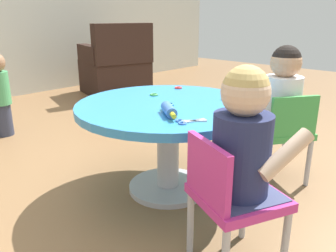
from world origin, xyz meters
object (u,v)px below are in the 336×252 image
(armchair_dark, at_px, (116,69))
(craft_scissors, at_px, (187,121))
(child_chair_right, at_px, (282,132))
(rolling_pin, at_px, (169,110))
(craft_table, at_px, (168,123))
(child_chair_left, at_px, (230,197))
(seated_child_right, at_px, (282,92))
(seated_child_left, at_px, (243,138))

(armchair_dark, xyz_separation_m, craft_scissors, (-1.55, -2.43, 0.20))
(child_chair_right, distance_m, craft_scissors, 0.75)
(child_chair_right, distance_m, rolling_pin, 0.76)
(craft_table, bearing_deg, craft_scissors, -123.01)
(child_chair_left, height_order, craft_scissors, child_chair_left)
(craft_table, bearing_deg, child_chair_right, -37.18)
(seated_child_right, xyz_separation_m, armchair_dark, (0.82, 2.52, -0.22))
(seated_child_left, xyz_separation_m, rolling_pin, (0.10, 0.46, -0.00))
(child_chair_left, bearing_deg, seated_child_left, -23.66)
(craft_table, relative_size, seated_child_left, 1.89)
(craft_table, bearing_deg, armchair_dark, 57.53)
(seated_child_right, xyz_separation_m, rolling_pin, (-0.71, 0.21, -0.00))
(seated_child_right, relative_size, armchair_dark, 0.58)
(rolling_pin, bearing_deg, craft_table, 44.07)
(seated_child_right, bearing_deg, child_chair_left, -165.15)
(craft_table, xyz_separation_m, craft_scissors, (-0.19, -0.29, 0.11))
(armchair_dark, bearing_deg, child_chair_left, -121.27)
(craft_table, bearing_deg, seated_child_right, -33.74)
(seated_child_right, relative_size, craft_scissors, 3.61)
(seated_child_right, relative_size, rolling_pin, 2.55)
(child_chair_left, xyz_separation_m, child_chair_right, (0.83, 0.19, 0.00))
(seated_child_left, distance_m, craft_scissors, 0.33)
(child_chair_right, height_order, craft_scissors, child_chair_right)
(seated_child_left, distance_m, rolling_pin, 0.47)
(craft_table, xyz_separation_m, child_chair_left, (-0.30, -0.59, -0.09))
(seated_child_right, bearing_deg, craft_table, 146.26)
(child_chair_right, xyz_separation_m, craft_scissors, (-0.71, 0.12, 0.20))
(child_chair_left, height_order, rolling_pin, rolling_pin)
(child_chair_right, xyz_separation_m, seated_child_right, (0.02, 0.03, 0.23))
(seated_child_right, distance_m, craft_scissors, 0.74)
(craft_table, distance_m, child_chair_left, 0.67)
(child_chair_right, bearing_deg, craft_table, 142.82)
(rolling_pin, bearing_deg, armchair_dark, 56.46)
(craft_table, xyz_separation_m, seated_child_right, (0.55, -0.37, 0.14))
(craft_table, relative_size, craft_scissors, 6.84)
(seated_child_left, relative_size, craft_scissors, 3.61)
(seated_child_left, distance_m, child_chair_right, 0.85)
(child_chair_right, height_order, seated_child_right, seated_child_right)
(child_chair_left, relative_size, seated_child_left, 1.05)
(craft_table, distance_m, child_chair_right, 0.67)
(craft_table, height_order, craft_scissors, craft_scissors)
(craft_scissors, bearing_deg, craft_table, 56.99)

